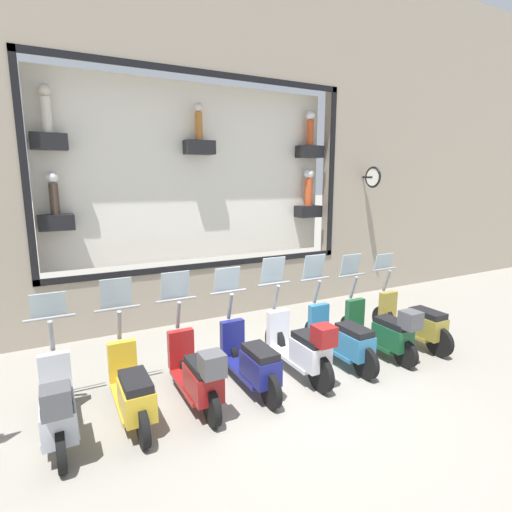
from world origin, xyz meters
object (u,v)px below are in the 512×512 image
Objects in this scene: scooter_navy_4 at (251,360)px; scooter_silver_7 at (58,406)px; scooter_olive_0 at (414,322)px; scooter_red_5 at (197,373)px; scooter_green_1 at (383,330)px; scooter_teal_2 at (342,339)px; scooter_yellow_6 at (132,389)px; scooter_white_3 at (301,347)px.

scooter_silver_7 is at bearing 91.61° from scooter_navy_4.
scooter_navy_4 is at bearing 90.01° from scooter_olive_0.
scooter_silver_7 is at bearing 90.17° from scooter_red_5.
scooter_teal_2 is (0.07, 0.83, -0.02)m from scooter_green_1.
scooter_red_5 is at bearing 91.57° from scooter_teal_2.
scooter_silver_7 is (-0.07, 0.83, 0.04)m from scooter_yellow_6.
scooter_red_5 is at bearing -94.33° from scooter_yellow_6.
scooter_teal_2 is (0.00, 1.66, 0.00)m from scooter_olive_0.
scooter_silver_7 is at bearing 94.67° from scooter_yellow_6.
scooter_white_3 reaches higher than scooter_green_1.
scooter_navy_4 is (0.05, 0.83, -0.06)m from scooter_white_3.
scooter_navy_4 is 1.00× the size of scooter_yellow_6.
scooter_olive_0 is at bearing -89.97° from scooter_yellow_6.
scooter_yellow_6 is (-0.00, 1.66, -0.01)m from scooter_navy_4.
scooter_white_3 is 1.01× the size of scooter_red_5.
scooter_olive_0 is at bearing -89.31° from scooter_silver_7.
scooter_navy_4 is at bearing -89.93° from scooter_yellow_6.
scooter_red_5 reaches higher than scooter_yellow_6.
scooter_olive_0 is at bearing -89.10° from scooter_red_5.
scooter_yellow_6 reaches higher than scooter_silver_7.
scooter_yellow_6 is at bearing 85.67° from scooter_red_5.
scooter_yellow_6 is (0.07, 4.15, -0.04)m from scooter_green_1.
scooter_olive_0 is 1.00× the size of scooter_navy_4.
scooter_silver_7 is (-0.02, 3.32, -0.03)m from scooter_white_3.
scooter_navy_4 reaches higher than scooter_silver_7.
scooter_green_1 is 0.99× the size of scooter_white_3.
scooter_red_5 is (-0.07, 2.49, 0.03)m from scooter_teal_2.
scooter_teal_2 reaches higher than scooter_yellow_6.
scooter_olive_0 is 2.49m from scooter_white_3.
scooter_green_1 is at bearing -90.58° from scooter_white_3.
scooter_olive_0 is at bearing -85.27° from scooter_green_1.
scooter_teal_2 reaches higher than scooter_green_1.
scooter_olive_0 is 3.32m from scooter_navy_4.
scooter_teal_2 is 2.49m from scooter_red_5.
scooter_teal_2 reaches higher than scooter_red_5.
scooter_green_1 is at bearing -94.94° from scooter_teal_2.
scooter_white_3 is at bearing -89.53° from scooter_red_5.
scooter_green_1 reaches higher than scooter_silver_7.
scooter_navy_4 is at bearing -88.39° from scooter_silver_7.
scooter_green_1 is at bearing -90.06° from scooter_red_5.
scooter_white_3 reaches higher than scooter_silver_7.
scooter_olive_0 is 1.01× the size of scooter_red_5.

